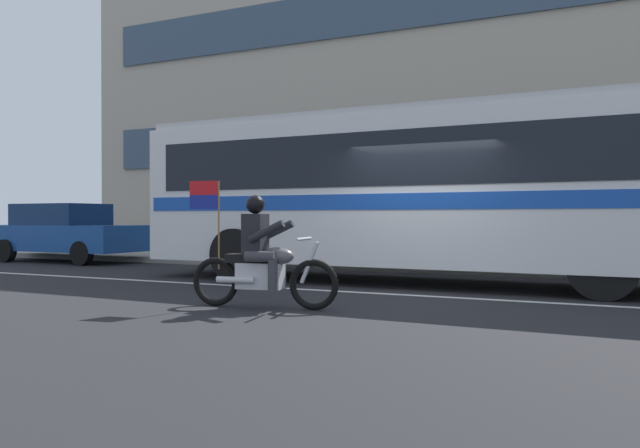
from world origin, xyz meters
The scene contains 8 objects.
ground_plane centered at (0.00, 0.00, 0.00)m, with size 60.00×60.00×0.00m, color black.
sidewalk_curb centered at (0.00, 5.10, 0.07)m, with size 28.00×3.80×0.15m, color gray.
lane_center_stripe centered at (0.00, -0.60, 0.00)m, with size 26.60×0.14×0.01m, color silver.
office_building_facade centered at (0.00, 7.39, 5.29)m, with size 28.00×0.89×10.56m.
transit_bus centered at (-0.26, 1.19, 1.88)m, with size 11.20×2.85×3.22m.
motorcycle_with_rider centered at (-1.49, -2.80, 0.67)m, with size 2.18×0.71×1.78m.
parked_sedan_curbside centered at (-11.05, 2.58, 0.85)m, with size 4.67×1.93×1.64m.
fire_hydrant centered at (-1.45, 3.64, 0.52)m, with size 0.22×0.30×0.75m.
Camera 1 is at (2.80, -10.16, 1.25)m, focal length 34.44 mm.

